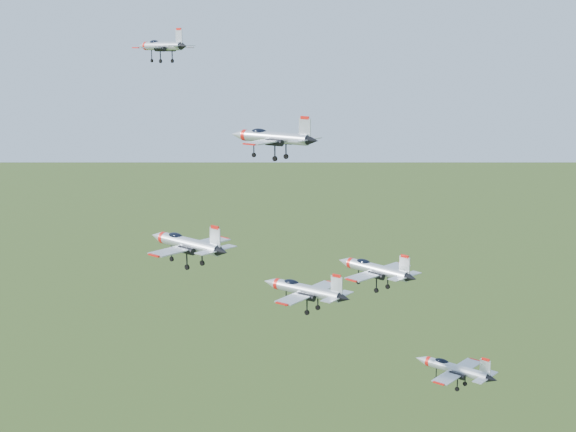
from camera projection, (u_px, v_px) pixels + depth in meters
The scene contains 6 objects.
jet_lead at pixel (161, 46), 122.22m from camera, with size 12.14×10.26×3.28m.
jet_left_high at pixel (272, 137), 104.10m from camera, with size 13.93×11.50×3.73m.
jet_right_high at pixel (187, 243), 86.69m from camera, with size 12.17×10.20×3.26m.
jet_left_low at pixel (304, 289), 105.65m from camera, with size 13.93×11.55×3.72m.
jet_right_low at pixel (375, 269), 87.67m from camera, with size 10.83×9.16×2.92m.
jet_trail at pixel (454, 368), 91.61m from camera, with size 10.45×8.73×2.79m.
Camera 1 is at (57.03, -84.28, 144.43)m, focal length 50.00 mm.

